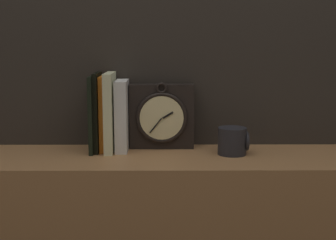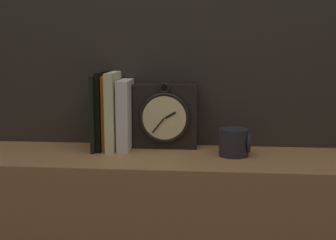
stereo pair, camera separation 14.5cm
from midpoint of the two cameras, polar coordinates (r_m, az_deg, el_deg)
name	(u,v)px [view 2 (the right image)]	position (r m, az deg, el deg)	size (l,w,h in m)	color
wall_back	(173,15)	(1.62, 3.28, 12.65)	(6.00, 0.05, 2.60)	#2D2823
clock	(165,116)	(1.57, 2.32, 0.45)	(0.22, 0.08, 0.22)	black
book_slot0_black	(97,112)	(1.56, -6.01, 0.91)	(0.01, 0.15, 0.25)	black
book_slot1_black	(102,111)	(1.56, -5.46, 1.10)	(0.01, 0.14, 0.26)	black
book_slot2_orange	(107,112)	(1.56, -4.83, 0.93)	(0.01, 0.12, 0.25)	orange
book_slot3_cream	(113,111)	(1.54, -4.02, 1.04)	(0.03, 0.16, 0.26)	beige
book_slot4_white	(125,115)	(1.55, -2.57, 0.61)	(0.04, 0.14, 0.23)	silver
mug	(234,142)	(1.49, 10.88, -2.74)	(0.10, 0.09, 0.09)	#232328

